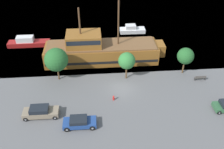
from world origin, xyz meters
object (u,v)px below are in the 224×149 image
object	(u,v)px
moored_boat_dockside	(28,42)
parked_car_curb_mid	(79,122)
parked_car_curb_front	(41,112)
bench_promenade_east	(200,78)
moored_boat_outer	(132,30)
pirate_ship	(100,50)
fire_hydrant	(114,98)

from	to	relation	value
moored_boat_dockside	parked_car_curb_mid	bearing A→B (deg)	-64.37
parked_car_curb_front	bench_promenade_east	distance (m)	24.39
moored_boat_dockside	moored_boat_outer	xyz separation A→B (m)	(20.81, 4.20, -0.08)
pirate_ship	bench_promenade_east	world-z (taller)	pirate_ship
parked_car_curb_front	parked_car_curb_mid	size ratio (longest dim) A/B	1.11
pirate_ship	moored_boat_dockside	distance (m)	15.13
parked_car_curb_mid	fire_hydrant	size ratio (longest dim) A/B	5.37
pirate_ship	moored_boat_outer	distance (m)	12.92
pirate_ship	parked_car_curb_mid	bearing A→B (deg)	-101.68
parked_car_curb_front	bench_promenade_east	size ratio (longest dim) A/B	2.66
moored_boat_dockside	fire_hydrant	xyz separation A→B (m)	(15.10, -17.23, -0.29)
fire_hydrant	bench_promenade_east	world-z (taller)	bench_promenade_east
parked_car_curb_mid	moored_boat_dockside	bearing A→B (deg)	115.63
fire_hydrant	bench_promenade_east	xyz separation A→B (m)	(13.91, 3.66, 0.03)
pirate_ship	moored_boat_dockside	bearing A→B (deg)	154.64
pirate_ship	parked_car_curb_mid	size ratio (longest dim) A/B	4.98
pirate_ship	moored_boat_outer	size ratio (longest dim) A/B	3.88
pirate_ship	bench_promenade_east	distance (m)	17.01
moored_boat_dockside	bench_promenade_east	xyz separation A→B (m)	(29.01, -13.57, -0.26)
parked_car_curb_mid	bench_promenade_east	bearing A→B (deg)	23.90
parked_car_curb_front	fire_hydrant	size ratio (longest dim) A/B	5.99
bench_promenade_east	parked_car_curb_mid	bearing A→B (deg)	-156.10
parked_car_curb_front	parked_car_curb_mid	world-z (taller)	parked_car_curb_front
moored_boat_outer	fire_hydrant	world-z (taller)	moored_boat_outer
moored_boat_outer	bench_promenade_east	bearing A→B (deg)	-65.25
parked_car_curb_front	pirate_ship	bearing A→B (deg)	57.94
moored_boat_dockside	bench_promenade_east	distance (m)	32.02
parked_car_curb_mid	bench_promenade_east	distance (m)	20.29
parked_car_curb_front	fire_hydrant	xyz separation A→B (m)	(9.72, 2.39, -0.32)
moored_boat_dockside	moored_boat_outer	distance (m)	21.23
moored_boat_dockside	moored_boat_outer	size ratio (longest dim) A/B	1.49
parked_car_curb_mid	fire_hydrant	world-z (taller)	parked_car_curb_mid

